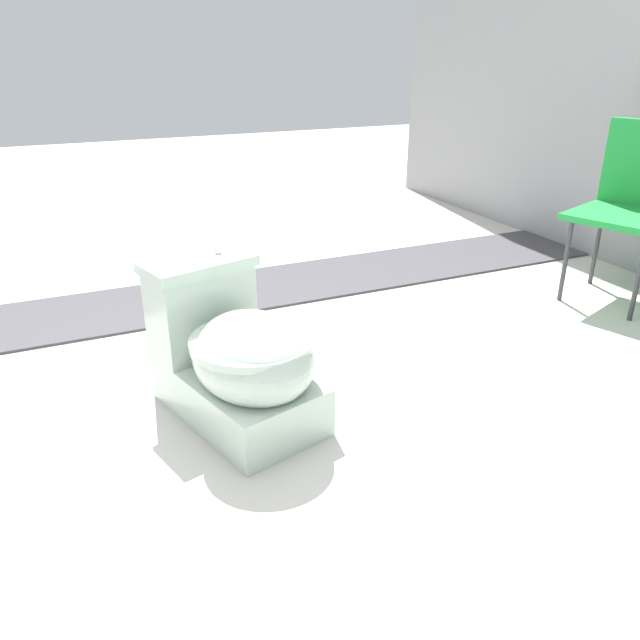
# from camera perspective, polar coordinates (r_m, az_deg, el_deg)

# --- Properties ---
(ground_plane) EXTENTS (14.00, 14.00, 0.00)m
(ground_plane) POSITION_cam_1_polar(r_m,az_deg,el_deg) (2.08, -8.73, -10.18)
(ground_plane) COLOR beige
(gravel_strip) EXTENTS (0.56, 8.00, 0.01)m
(gravel_strip) POSITION_cam_1_polar(r_m,az_deg,el_deg) (3.23, -6.06, 2.88)
(gravel_strip) COLOR #423F44
(gravel_strip) RESTS_ON ground
(toilet) EXTENTS (0.71, 0.53, 0.52)m
(toilet) POSITION_cam_1_polar(r_m,az_deg,el_deg) (2.06, -7.60, -3.44)
(toilet) COLOR #B2C6B7
(toilet) RESTS_ON ground
(folding_chair_left) EXTENTS (0.56, 0.56, 0.83)m
(folding_chair_left) POSITION_cam_1_polar(r_m,az_deg,el_deg) (3.34, 27.03, 10.23)
(folding_chair_left) COLOR #1E8C38
(folding_chair_left) RESTS_ON ground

